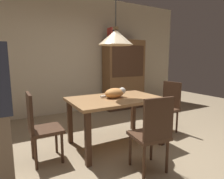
# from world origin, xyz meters

# --- Properties ---
(ground) EXTENTS (10.00, 10.00, 0.00)m
(ground) POSITION_xyz_m (0.00, 0.00, 0.00)
(ground) COLOR #998466
(back_wall) EXTENTS (6.40, 0.10, 2.90)m
(back_wall) POSITION_xyz_m (0.00, 2.65, 1.45)
(back_wall) COLOR beige
(back_wall) RESTS_ON ground
(dining_table) EXTENTS (1.40, 0.90, 0.75)m
(dining_table) POSITION_xyz_m (-0.08, 0.45, 0.65)
(dining_table) COLOR #A87A4C
(dining_table) RESTS_ON ground
(chair_left_side) EXTENTS (0.41, 0.41, 0.93)m
(chair_left_side) POSITION_xyz_m (-1.21, 0.45, 0.51)
(chair_left_side) COLOR #472D1E
(chair_left_side) RESTS_ON ground
(chair_right_side) EXTENTS (0.44, 0.44, 0.93)m
(chair_right_side) POSITION_xyz_m (1.05, 0.46, 0.51)
(chair_right_side) COLOR #472D1E
(chair_right_side) RESTS_ON ground
(chair_near_front) EXTENTS (0.44, 0.44, 0.93)m
(chair_near_front) POSITION_xyz_m (-0.09, -0.42, 0.51)
(chair_near_front) COLOR #472D1E
(chair_near_front) RESTS_ON ground
(cat_sleeping) EXTENTS (0.40, 0.29, 0.16)m
(cat_sleeping) POSITION_xyz_m (-0.07, 0.48, 0.83)
(cat_sleeping) COLOR #E59951
(cat_sleeping) RESTS_ON dining_table
(pendant_lamp) EXTENTS (0.52, 0.52, 1.30)m
(pendant_lamp) POSITION_xyz_m (-0.08, 0.45, 1.66)
(pendant_lamp) COLOR beige
(hutch_bookcase) EXTENTS (1.12, 0.45, 1.85)m
(hutch_bookcase) POSITION_xyz_m (1.25, 2.32, 0.89)
(hutch_bookcase) COLOR brown
(hutch_bookcase) RESTS_ON ground
(book_red_tall) EXTENTS (0.04, 0.22, 0.28)m
(book_red_tall) POSITION_xyz_m (0.82, 2.32, 1.99)
(book_red_tall) COLOR #B73833
(book_red_tall) RESTS_ON hutch_bookcase
(book_yellow_short) EXTENTS (0.04, 0.20, 0.18)m
(book_yellow_short) POSITION_xyz_m (0.88, 2.32, 1.94)
(book_yellow_short) COLOR gold
(book_yellow_short) RESTS_ON hutch_bookcase
(book_blue_wide) EXTENTS (0.06, 0.24, 0.24)m
(book_blue_wide) POSITION_xyz_m (0.95, 2.32, 1.97)
(book_blue_wide) COLOR #384C93
(book_blue_wide) RESTS_ON hutch_bookcase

